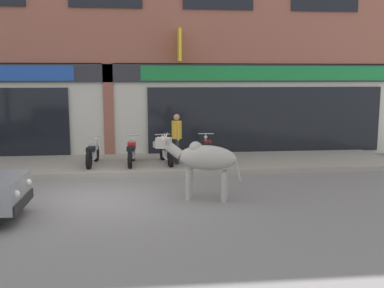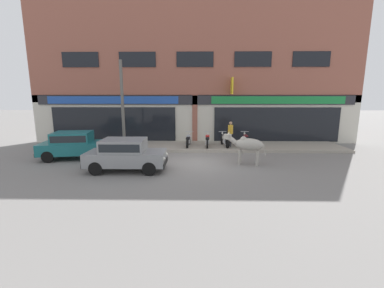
% 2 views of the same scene
% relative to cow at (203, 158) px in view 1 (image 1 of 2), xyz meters
% --- Properties ---
extents(ground_plane, '(90.00, 90.00, 0.00)m').
position_rel_cow_xyz_m(ground_plane, '(-2.61, 0.30, -1.01)').
color(ground_plane, slate).
extents(sidewalk, '(19.00, 3.21, 0.17)m').
position_rel_cow_xyz_m(sidewalk, '(-2.61, 4.11, -0.92)').
color(sidewalk, gray).
rests_on(sidewalk, ground).
extents(shop_building, '(23.00, 1.40, 9.61)m').
position_rel_cow_xyz_m(shop_building, '(-2.61, 5.97, 3.59)').
color(shop_building, '#8E5142').
rests_on(shop_building, ground).
extents(cow, '(2.05, 1.05, 1.61)m').
position_rel_cow_xyz_m(cow, '(0.00, 0.00, 0.00)').
color(cow, '#9E998E').
rests_on(cow, ground).
extents(motorcycle_0, '(0.52, 1.81, 0.88)m').
position_rel_cow_xyz_m(motorcycle_0, '(-3.00, 3.71, -0.45)').
color(motorcycle_0, black).
rests_on(motorcycle_0, sidewalk).
extents(motorcycle_1, '(0.52, 1.81, 0.88)m').
position_rel_cow_xyz_m(motorcycle_1, '(-1.79, 3.68, -0.45)').
color(motorcycle_1, black).
rests_on(motorcycle_1, sidewalk).
extents(motorcycle_2, '(0.54, 1.80, 0.88)m').
position_rel_cow_xyz_m(motorcycle_2, '(-0.68, 3.75, -0.45)').
color(motorcycle_2, black).
rests_on(motorcycle_2, sidewalk).
extents(motorcycle_3, '(0.52, 1.81, 0.88)m').
position_rel_cow_xyz_m(motorcycle_3, '(0.67, 3.77, -0.45)').
color(motorcycle_3, black).
rests_on(motorcycle_3, sidewalk).
extents(pedestrian, '(0.32, 0.49, 1.60)m').
position_rel_cow_xyz_m(pedestrian, '(-0.35, 3.61, 0.15)').
color(pedestrian, '#2D2D33').
rests_on(pedestrian, sidewalk).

